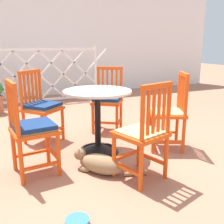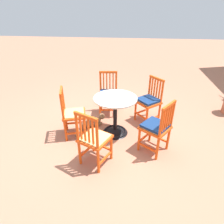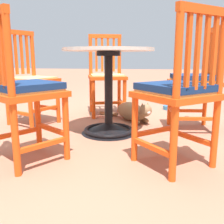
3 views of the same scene
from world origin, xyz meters
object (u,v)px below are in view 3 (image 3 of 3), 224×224
Objects in this scene: orange_chair_tucked_in at (107,77)px; orange_chair_facing_out at (30,80)px; pet_water_bowl at (170,108)px; orange_chair_by_planter at (196,81)px; cafe_table at (109,101)px; orange_chair_at_corner at (23,92)px; orange_chair_near_fence at (178,93)px; tabby_cat at (133,112)px.

orange_chair_facing_out is at bearing 37.71° from orange_chair_tucked_in.
orange_chair_tucked_in reaches higher than pet_water_bowl.
orange_chair_tucked_in is at bearing -30.28° from orange_chair_by_planter.
orange_chair_by_planter reaches higher than cafe_table.
orange_chair_facing_out is at bearing -66.86° from orange_chair_at_corner.
orange_chair_facing_out is 1.00× the size of orange_chair_near_fence.
orange_chair_near_fence is 1.53× the size of tabby_cat.
orange_chair_facing_out is 1.00m from orange_chair_at_corner.
cafe_table is 1.28× the size of tabby_cat.
orange_chair_facing_out reaches higher than tabby_cat.
orange_chair_at_corner and orange_chair_by_planter have the same top height.
orange_chair_by_planter reaches higher than pet_water_bowl.
orange_chair_facing_out is 1.57m from orange_chair_by_planter.
cafe_table is 0.83× the size of orange_chair_facing_out.
tabby_cat is at bearing -73.09° from orange_chair_near_fence.
orange_chair_near_fence is 5.36× the size of pet_water_bowl.
orange_chair_near_fence is at bearing 147.36° from orange_chair_facing_out.
pet_water_bowl is at bearing -92.94° from orange_chair_near_fence.
orange_chair_near_fence is at bearing 87.06° from pet_water_bowl.
orange_chair_facing_out and orange_chair_by_planter have the same top height.
cafe_table is at bearing 164.53° from orange_chair_facing_out.
cafe_table is at bearing 68.71° from tabby_cat.
orange_chair_by_planter is at bearing 99.19° from pet_water_bowl.
cafe_table is at bearing 100.69° from orange_chair_tucked_in.
orange_chair_by_planter reaches higher than tabby_cat.
orange_chair_tucked_in is (0.89, -0.52, -0.01)m from orange_chair_by_planter.
orange_chair_by_planter is at bearing -142.07° from orange_chair_at_corner.
tabby_cat is at bearing -22.89° from orange_chair_by_planter.
orange_chair_at_corner is 1.47m from orange_chair_tucked_in.
orange_chair_by_planter is (-1.18, -0.92, 0.00)m from orange_chair_at_corner.
orange_chair_tucked_in is (0.66, -1.38, -0.01)m from orange_chair_near_fence.
orange_chair_at_corner is 1.49m from orange_chair_by_planter.
orange_chair_near_fence reaches higher than pet_water_bowl.
orange_chair_by_planter is 1.00× the size of orange_chair_tucked_in.
orange_chair_at_corner is 0.94m from orange_chair_near_fence.
cafe_table is 0.83m from orange_chair_near_fence.
cafe_table is at bearing -50.60° from orange_chair_near_fence.
orange_chair_near_fence is (-1.33, 0.85, 0.01)m from orange_chair_facing_out.
pet_water_bowl is (0.15, -0.91, -0.42)m from orange_chair_by_planter.
orange_chair_tucked_in is (0.14, -0.75, 0.15)m from cafe_table.
pet_water_bowl is (-1.42, -0.91, -0.41)m from orange_chair_facing_out.
orange_chair_by_planter is (-0.75, -0.23, 0.16)m from cafe_table.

